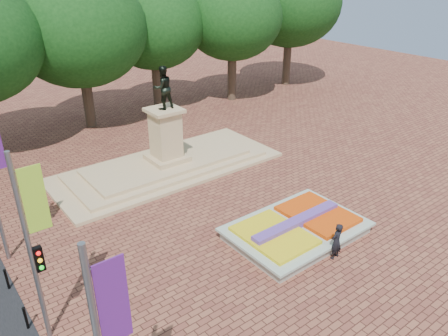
% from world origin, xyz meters
% --- Properties ---
extents(ground, '(90.00, 90.00, 0.00)m').
position_xyz_m(ground, '(0.00, 0.00, 0.00)').
color(ground, brown).
rests_on(ground, ground).
extents(flower_bed, '(6.30, 4.30, 0.91)m').
position_xyz_m(flower_bed, '(1.03, -2.00, 0.38)').
color(flower_bed, gray).
rests_on(flower_bed, ground).
extents(monument, '(14.00, 6.00, 6.40)m').
position_xyz_m(monument, '(0.00, 8.00, 0.88)').
color(monument, tan).
rests_on(monument, ground).
extents(tree_row_back, '(44.80, 8.80, 10.43)m').
position_xyz_m(tree_row_back, '(2.33, 18.00, 6.67)').
color(tree_row_back, '#36251D').
rests_on(tree_row_back, ground).
extents(banner_poles, '(0.88, 11.17, 7.00)m').
position_xyz_m(banner_poles, '(-10.08, -1.31, 3.88)').
color(banner_poles, slate).
rests_on(banner_poles, ground).
extents(pedestrian, '(0.67, 0.48, 1.73)m').
position_xyz_m(pedestrian, '(1.11, -4.21, 0.86)').
color(pedestrian, black).
rests_on(pedestrian, ground).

